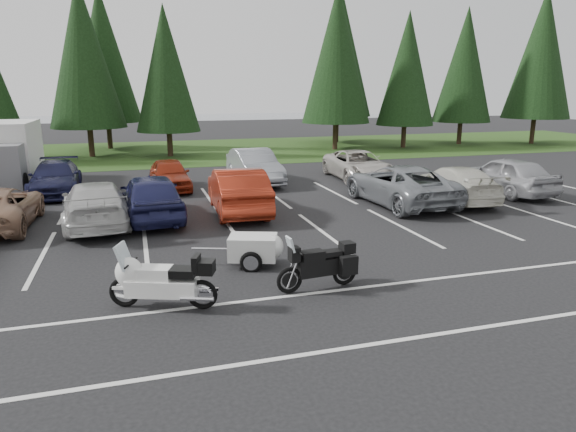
# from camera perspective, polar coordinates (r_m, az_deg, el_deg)

# --- Properties ---
(ground) EXTENTS (120.00, 120.00, 0.00)m
(ground) POSITION_cam_1_polar(r_m,az_deg,el_deg) (14.35, -6.60, -3.95)
(ground) COLOR black
(ground) RESTS_ON ground
(grass_strip) EXTENTS (80.00, 16.00, 0.01)m
(grass_strip) POSITION_cam_1_polar(r_m,az_deg,el_deg) (37.79, -13.18, 6.95)
(grass_strip) COLOR #263D13
(grass_strip) RESTS_ON ground
(lake_water) EXTENTS (70.00, 50.00, 0.02)m
(lake_water) POSITION_cam_1_polar(r_m,az_deg,el_deg) (68.90, -11.61, 10.05)
(lake_water) COLOR slate
(lake_water) RESTS_ON ground
(box_truck) EXTENTS (2.40, 5.60, 2.90)m
(box_truck) POSITION_cam_1_polar(r_m,az_deg,el_deg) (26.74, -29.03, 5.91)
(box_truck) COLOR silver
(box_truck) RESTS_ON ground
(stall_markings) EXTENTS (32.00, 16.00, 0.01)m
(stall_markings) POSITION_cam_1_polar(r_m,az_deg,el_deg) (16.24, -7.87, -1.84)
(stall_markings) COLOR silver
(stall_markings) RESTS_ON ground
(conifer_4) EXTENTS (4.80, 4.80, 11.17)m
(conifer_4) POSITION_cam_1_polar(r_m,az_deg,el_deg) (36.52, -21.83, 16.38)
(conifer_4) COLOR #332316
(conifer_4) RESTS_ON ground
(conifer_5) EXTENTS (4.14, 4.14, 9.63)m
(conifer_5) POSITION_cam_1_polar(r_m,az_deg,el_deg) (35.16, -13.43, 15.63)
(conifer_5) COLOR #332316
(conifer_5) RESTS_ON ground
(conifer_6) EXTENTS (4.93, 4.93, 11.48)m
(conifer_6) POSITION_cam_1_polar(r_m,az_deg,el_deg) (38.41, 5.45, 17.38)
(conifer_6) COLOR #332316
(conifer_6) RESTS_ON ground
(conifer_7) EXTENTS (4.27, 4.27, 9.94)m
(conifer_7) POSITION_cam_1_polar(r_m,az_deg,el_deg) (40.48, 13.10, 15.64)
(conifer_7) COLOR #332316
(conifer_7) RESTS_ON ground
(conifer_8) EXTENTS (4.53, 4.53, 10.56)m
(conifer_8) POSITION_cam_1_polar(r_m,az_deg,el_deg) (44.10, 19.06, 15.56)
(conifer_8) COLOR #332316
(conifer_8) RESTS_ON ground
(conifer_9) EXTENTS (5.19, 5.19, 12.10)m
(conifer_9) POSITION_cam_1_polar(r_m,az_deg,el_deg) (46.87, 26.33, 15.88)
(conifer_9) COLOR #332316
(conifer_9) RESTS_ON ground
(conifer_back_b) EXTENTS (4.97, 4.97, 11.58)m
(conifer_back_b) POSITION_cam_1_polar(r_m,az_deg,el_deg) (41.07, -19.89, 16.51)
(conifer_back_b) COLOR #332316
(conifer_back_b) RESTS_ON ground
(conifer_back_c) EXTENTS (5.50, 5.50, 12.81)m
(conifer_back_c) POSITION_cam_1_polar(r_m,az_deg,el_deg) (43.56, 5.60, 18.00)
(conifer_back_c) COLOR #332316
(conifer_back_c) RESTS_ON ground
(car_near_3) EXTENTS (2.42, 5.15, 1.45)m
(car_near_3) POSITION_cam_1_polar(r_m,az_deg,el_deg) (17.96, -20.58, 1.29)
(car_near_3) COLOR #BCBCBA
(car_near_3) RESTS_ON ground
(car_near_4) EXTENTS (2.23, 4.88, 1.62)m
(car_near_4) POSITION_cam_1_polar(r_m,az_deg,el_deg) (18.17, -14.97, 2.13)
(car_near_4) COLOR #1D1F48
(car_near_4) RESTS_ON ground
(car_near_5) EXTENTS (1.96, 5.04, 1.64)m
(car_near_5) POSITION_cam_1_polar(r_m,az_deg,el_deg) (18.65, -5.60, 2.85)
(car_near_5) COLOR maroon
(car_near_5) RESTS_ON ground
(car_near_6) EXTENTS (2.80, 5.65, 1.54)m
(car_near_6) POSITION_cam_1_polar(r_m,az_deg,el_deg) (20.43, 12.31, 3.44)
(car_near_6) COLOR gray
(car_near_6) RESTS_ON ground
(car_near_7) EXTENTS (2.39, 4.98, 1.40)m
(car_near_7) POSITION_cam_1_polar(r_m,az_deg,el_deg) (21.57, 17.98, 3.43)
(car_near_7) COLOR beige
(car_near_7) RESTS_ON ground
(car_near_8) EXTENTS (2.18, 4.81, 1.60)m
(car_near_8) POSITION_cam_1_polar(r_m,az_deg,el_deg) (23.84, 23.06, 4.19)
(car_near_8) COLOR #9C9CA0
(car_near_8) RESTS_ON ground
(car_far_1) EXTENTS (2.05, 4.78, 1.37)m
(car_far_1) POSITION_cam_1_polar(r_m,az_deg,el_deg) (24.10, -24.44, 3.87)
(car_far_1) COLOR #161737
(car_far_1) RESTS_ON ground
(car_far_2) EXTENTS (1.76, 4.05, 1.36)m
(car_far_2) POSITION_cam_1_polar(r_m,az_deg,el_deg) (23.48, -13.01, 4.52)
(car_far_2) COLOR maroon
(car_far_2) RESTS_ON ground
(car_far_3) EXTENTS (1.90, 4.93, 1.60)m
(car_far_3) POSITION_cam_1_polar(r_m,az_deg,el_deg) (24.51, -3.76, 5.52)
(car_far_3) COLOR gray
(car_far_3) RESTS_ON ground
(car_far_4) EXTENTS (2.59, 5.18, 1.41)m
(car_far_4) POSITION_cam_1_polar(r_m,az_deg,el_deg) (25.75, 7.79, 5.61)
(car_far_4) COLOR #BAB3AB
(car_far_4) RESTS_ON ground
(touring_motorcycle) EXTENTS (2.61, 1.60, 1.38)m
(touring_motorcycle) POSITION_cam_1_polar(r_m,az_deg,el_deg) (10.80, -13.83, -6.51)
(touring_motorcycle) COLOR white
(touring_motorcycle) RESTS_ON ground
(cargo_trailer) EXTENTS (1.96, 1.50, 0.80)m
(cargo_trailer) POSITION_cam_1_polar(r_m,az_deg,el_deg) (13.07, -3.91, -3.85)
(cargo_trailer) COLOR silver
(cargo_trailer) RESTS_ON ground
(adventure_motorcycle) EXTENTS (2.23, 0.95, 1.32)m
(adventure_motorcycle) POSITION_cam_1_polar(r_m,az_deg,el_deg) (11.49, 3.33, -5.03)
(adventure_motorcycle) COLOR black
(adventure_motorcycle) RESTS_ON ground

